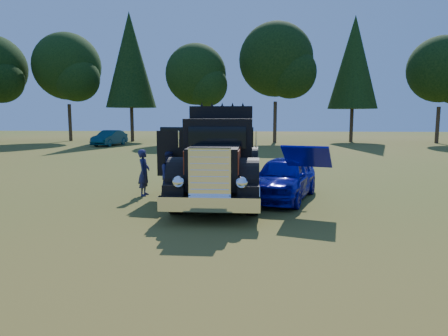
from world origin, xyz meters
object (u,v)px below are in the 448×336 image
diamond_t_truck (220,160)px  spectator_far (171,175)px  spectator_near (144,173)px  hotrod_coupe (284,178)px  distant_teal_car (110,138)px

diamond_t_truck → spectator_far: 1.68m
spectator_near → spectator_far: spectator_near is taller
hotrod_coupe → spectator_near: 4.67m
diamond_t_truck → hotrod_coupe: 2.14m
diamond_t_truck → hotrod_coupe: bearing=2.6°
hotrod_coupe → spectator_far: 3.66m
distant_teal_car → diamond_t_truck: bearing=-52.2°
diamond_t_truck → spectator_far: size_ratio=4.61×
spectator_near → spectator_far: 1.12m
spectator_near → distant_teal_car: 24.39m
spectator_near → distant_teal_car: size_ratio=0.37×
spectator_far → hotrod_coupe: bearing=-26.8°
diamond_t_truck → spectator_near: bearing=173.2°
hotrod_coupe → spectator_far: hotrod_coupe is taller
diamond_t_truck → spectator_near: (-2.60, 0.31, -0.49)m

